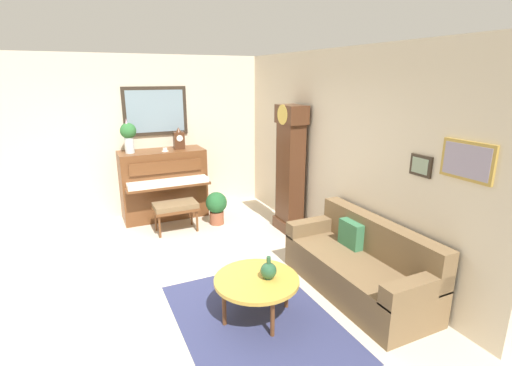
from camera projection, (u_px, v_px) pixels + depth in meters
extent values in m
cube|color=beige|center=(170.00, 283.00, 4.74)|extent=(6.40, 6.00, 0.10)
cube|color=beige|center=(131.00, 138.00, 6.61)|extent=(0.10, 4.90, 2.80)
cube|color=#33281E|center=(155.00, 111.00, 6.61)|extent=(0.03, 1.10, 0.84)
cube|color=#7A93A3|center=(156.00, 111.00, 6.59)|extent=(0.01, 0.98, 0.72)
cube|color=beige|center=(334.00, 153.00, 5.33)|extent=(5.30, 0.10, 2.80)
cube|color=#B28E3D|center=(467.00, 161.00, 3.43)|extent=(0.52, 0.03, 0.36)
cube|color=#998EA8|center=(466.00, 161.00, 3.43)|extent=(0.46, 0.01, 0.30)
cube|color=#33281E|center=(421.00, 166.00, 3.91)|extent=(0.26, 0.03, 0.22)
cube|color=gray|center=(420.00, 166.00, 3.90)|extent=(0.20, 0.01, 0.16)
cube|color=navy|center=(256.00, 320.00, 3.93)|extent=(2.10, 1.50, 0.01)
cube|color=brown|center=(164.00, 184.00, 6.70)|extent=(0.60, 1.44, 1.21)
cube|color=brown|center=(169.00, 186.00, 6.30)|extent=(0.28, 1.38, 0.04)
cube|color=white|center=(169.00, 182.00, 6.29)|extent=(0.26, 1.32, 0.08)
cube|color=brown|center=(166.00, 167.00, 6.32)|extent=(0.03, 1.20, 0.20)
cube|color=brown|center=(176.00, 209.00, 6.10)|extent=(0.42, 0.70, 0.04)
cube|color=brown|center=(175.00, 205.00, 6.09)|extent=(0.40, 0.68, 0.08)
cylinder|color=brown|center=(160.00, 227.00, 5.90)|extent=(0.04, 0.04, 0.36)
cylinder|color=brown|center=(197.00, 221.00, 6.14)|extent=(0.04, 0.04, 0.36)
cylinder|color=brown|center=(156.00, 220.00, 6.17)|extent=(0.04, 0.04, 0.36)
cylinder|color=brown|center=(192.00, 215.00, 6.42)|extent=(0.04, 0.04, 0.36)
cube|color=#4C2B19|center=(289.00, 224.00, 6.25)|extent=(0.52, 0.34, 0.18)
cube|color=#4C2B19|center=(290.00, 177.00, 6.03)|extent=(0.44, 0.28, 1.78)
cube|color=#4C2B19|center=(292.00, 114.00, 5.76)|extent=(0.52, 0.32, 0.28)
cylinder|color=gold|center=(283.00, 115.00, 5.70)|extent=(0.30, 0.02, 0.30)
cylinder|color=gold|center=(287.00, 174.00, 5.99)|extent=(0.03, 0.03, 0.70)
cube|color=brown|center=(356.00, 275.00, 4.41)|extent=(1.90, 0.80, 0.42)
cube|color=brown|center=(379.00, 238.00, 4.42)|extent=(1.90, 0.20, 0.44)
cube|color=brown|center=(315.00, 226.00, 5.08)|extent=(0.18, 0.80, 0.20)
cube|color=brown|center=(417.00, 289.00, 3.58)|extent=(0.18, 0.80, 0.20)
cube|color=#38754C|center=(351.00, 234.00, 4.63)|extent=(0.34, 0.12, 0.32)
cylinder|color=gold|center=(257.00, 280.00, 3.90)|extent=(0.88, 0.88, 0.04)
torus|color=brown|center=(257.00, 280.00, 3.90)|extent=(0.88, 0.88, 0.04)
cylinder|color=brown|center=(287.00, 291.00, 4.11)|extent=(0.04, 0.04, 0.40)
cylinder|color=brown|center=(273.00, 318.00, 3.65)|extent=(0.04, 0.04, 0.40)
cylinder|color=brown|center=(224.00, 307.00, 3.81)|extent=(0.04, 0.04, 0.40)
cylinder|color=brown|center=(243.00, 283.00, 4.27)|extent=(0.04, 0.04, 0.40)
cube|color=#4C2B19|center=(179.00, 141.00, 6.60)|extent=(0.12, 0.18, 0.30)
cylinder|color=white|center=(180.00, 138.00, 6.54)|extent=(0.01, 0.11, 0.11)
cone|color=#4C2B19|center=(178.00, 130.00, 6.55)|extent=(0.10, 0.10, 0.08)
cylinder|color=silver|center=(129.00, 145.00, 6.27)|extent=(0.15, 0.15, 0.26)
sphere|color=#2D6B33|center=(128.00, 131.00, 6.20)|extent=(0.26, 0.26, 0.26)
cone|color=#D199B7|center=(126.00, 123.00, 6.13)|extent=(0.06, 0.06, 0.16)
cylinder|color=white|center=(165.00, 151.00, 6.44)|extent=(0.12, 0.12, 0.01)
cylinder|color=white|center=(165.00, 150.00, 6.43)|extent=(0.08, 0.08, 0.06)
cylinder|color=#234C33|center=(268.00, 278.00, 3.90)|extent=(0.09, 0.09, 0.01)
sphere|color=#285638|center=(269.00, 271.00, 3.88)|extent=(0.17, 0.17, 0.17)
cylinder|color=#285638|center=(269.00, 260.00, 3.85)|extent=(0.04, 0.04, 0.08)
cylinder|color=#935138|center=(217.00, 218.00, 6.48)|extent=(0.24, 0.24, 0.22)
sphere|color=#235B2D|center=(216.00, 203.00, 6.41)|extent=(0.36, 0.36, 0.36)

